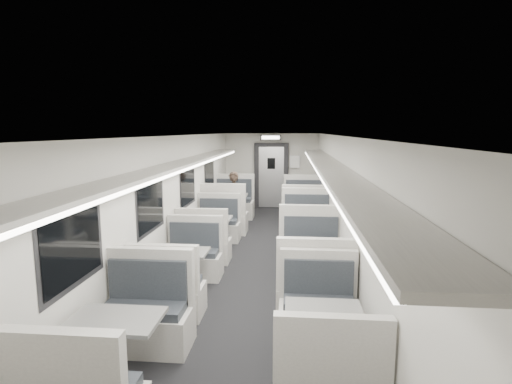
% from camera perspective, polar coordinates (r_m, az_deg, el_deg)
% --- Properties ---
extents(room, '(3.24, 12.24, 2.64)m').
position_cam_1_polar(room, '(6.99, -0.31, -1.86)').
color(room, black).
rests_on(room, ground).
extents(booth_left_a, '(1.15, 2.34, 1.25)m').
position_cam_1_polar(booth_left_a, '(10.64, -3.90, -2.47)').
color(booth_left_a, beige).
rests_on(booth_left_a, room).
extents(booth_left_b, '(0.99, 2.00, 1.07)m').
position_cam_1_polar(booth_left_b, '(8.46, -6.33, -5.88)').
color(booth_left_b, beige).
rests_on(booth_left_b, room).
extents(booth_left_c, '(0.96, 1.95, 1.04)m').
position_cam_1_polar(booth_left_c, '(6.33, -10.52, -11.16)').
color(booth_left_c, beige).
rests_on(booth_left_c, room).
extents(booth_left_d, '(1.04, 2.11, 1.13)m').
position_cam_1_polar(booth_left_d, '(4.34, -19.31, -20.89)').
color(booth_left_d, beige).
rests_on(booth_left_d, room).
extents(booth_right_a, '(1.15, 2.32, 1.24)m').
position_cam_1_polar(booth_right_a, '(10.51, 6.94, -2.67)').
color(booth_right_a, beige).
rests_on(booth_right_a, room).
extents(booth_right_b, '(1.11, 2.26, 1.21)m').
position_cam_1_polar(booth_right_b, '(8.20, 7.44, -6.03)').
color(booth_right_b, beige).
rests_on(booth_right_b, room).
extents(booth_right_c, '(1.05, 2.14, 1.14)m').
position_cam_1_polar(booth_right_c, '(6.30, 8.15, -10.87)').
color(booth_right_c, beige).
rests_on(booth_right_c, room).
extents(booth_right_d, '(0.96, 1.94, 1.04)m').
position_cam_1_polar(booth_right_d, '(4.48, 9.53, -19.95)').
color(booth_right_d, beige).
rests_on(booth_right_d, room).
extents(passenger, '(0.60, 0.47, 1.47)m').
position_cam_1_polar(passenger, '(10.15, -3.18, -1.20)').
color(passenger, black).
rests_on(passenger, room).
extents(window_a, '(0.02, 1.18, 0.84)m').
position_cam_1_polar(window_a, '(10.52, -6.64, 2.50)').
color(window_a, black).
rests_on(window_a, room).
extents(window_b, '(0.02, 1.18, 0.84)m').
position_cam_1_polar(window_b, '(8.40, -9.69, 0.84)').
color(window_b, black).
rests_on(window_b, room).
extents(window_c, '(0.02, 1.18, 0.84)m').
position_cam_1_polar(window_c, '(6.32, -14.75, -1.91)').
color(window_c, black).
rests_on(window_c, room).
extents(window_d, '(0.02, 1.18, 0.84)m').
position_cam_1_polar(window_d, '(4.37, -24.60, -7.16)').
color(window_d, black).
rests_on(window_d, room).
extents(luggage_rack_left, '(0.46, 10.40, 0.09)m').
position_cam_1_polar(luggage_rack_left, '(6.83, -11.03, 3.79)').
color(luggage_rack_left, beige).
rests_on(luggage_rack_left, room).
extents(luggage_rack_right, '(0.46, 10.40, 0.09)m').
position_cam_1_polar(luggage_rack_right, '(6.59, 10.29, 3.64)').
color(luggage_rack_right, beige).
rests_on(luggage_rack_right, room).
extents(vestibule_door, '(1.10, 0.13, 2.10)m').
position_cam_1_polar(vestibule_door, '(12.87, 2.20, 2.30)').
color(vestibule_door, black).
rests_on(vestibule_door, room).
extents(exit_sign, '(0.62, 0.12, 0.16)m').
position_cam_1_polar(exit_sign, '(12.30, 2.11, 7.79)').
color(exit_sign, black).
rests_on(exit_sign, room).
extents(wall_notice, '(0.32, 0.02, 0.40)m').
position_cam_1_polar(wall_notice, '(12.80, 5.57, 4.30)').
color(wall_notice, white).
rests_on(wall_notice, room).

